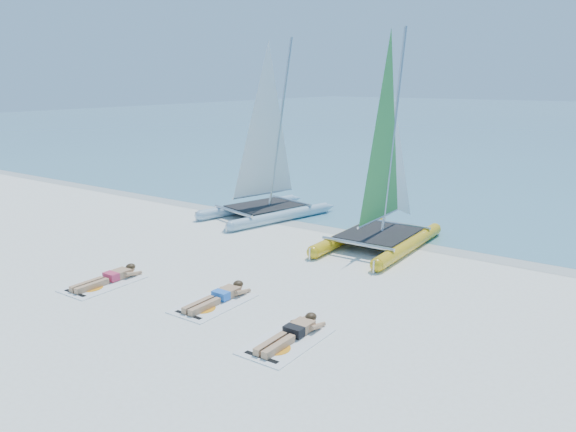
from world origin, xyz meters
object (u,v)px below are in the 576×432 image
object	(u,v)px
towel_b	(214,304)
sunbather_c	(293,332)
catamaran_yellow	(388,175)
towel_c	(287,341)
catamaran_blue	(266,163)
sunbather_a	(110,277)
towel_a	(103,284)
sunbather_b	(220,296)

from	to	relation	value
towel_b	sunbather_c	xyz separation A→B (m)	(2.29, -0.35, 0.11)
catamaran_yellow	towel_c	size ratio (longest dim) A/B	3.40
catamaran_blue	sunbather_a	size ratio (longest dim) A/B	3.60
towel_a	sunbather_a	distance (m)	0.22
towel_a	towel_b	size ratio (longest dim) A/B	1.00
catamaran_blue	towel_c	world-z (taller)	catamaran_blue
towel_b	towel_c	distance (m)	2.35
towel_b	sunbather_a	bearing A→B (deg)	-171.92
towel_a	sunbather_c	distance (m)	5.21
towel_b	sunbather_c	size ratio (longest dim) A/B	1.07
sunbather_a	sunbather_c	world-z (taller)	same
sunbather_b	towel_c	size ratio (longest dim) A/B	0.93
towel_a	towel_c	world-z (taller)	same
sunbather_a	towel_c	distance (m)	5.20
sunbather_a	sunbather_b	size ratio (longest dim) A/B	1.00
catamaran_blue	towel_c	xyz separation A→B (m)	(6.11, -7.42, -1.85)
catamaran_yellow	sunbather_b	xyz separation A→B (m)	(-0.95, -6.14, -1.86)
catamaran_blue	sunbather_b	xyz separation A→B (m)	(3.82, -6.68, -1.74)
towel_b	sunbather_b	size ratio (longest dim) A/B	1.07
catamaran_blue	sunbather_a	xyz separation A→B (m)	(0.91, -7.28, -1.74)
sunbather_b	towel_b	bearing A→B (deg)	-90.00
towel_a	sunbather_b	world-z (taller)	sunbather_b
catamaran_blue	towel_a	xyz separation A→B (m)	(0.91, -7.47, -1.85)
catamaran_yellow	sunbather_b	distance (m)	6.49
towel_b	sunbather_b	xyz separation A→B (m)	(-0.00, 0.19, 0.11)
catamaran_yellow	sunbather_a	bearing A→B (deg)	-120.84
catamaran_blue	sunbather_a	world-z (taller)	catamaran_blue
sunbather_c	sunbather_b	bearing A→B (deg)	166.56
towel_b	sunbather_b	world-z (taller)	sunbather_b
sunbather_b	sunbather_a	bearing A→B (deg)	-168.25
catamaran_blue	catamaran_yellow	xyz separation A→B (m)	(4.77, -0.54, 0.13)
sunbather_b	sunbather_c	size ratio (longest dim) A/B	1.00
sunbather_b	catamaran_yellow	bearing A→B (deg)	81.18
towel_b	towel_a	bearing A→B (deg)	-168.25
catamaran_yellow	sunbather_a	xyz separation A→B (m)	(-3.86, -6.75, -1.86)
sunbather_c	towel_a	bearing A→B (deg)	-177.25
catamaran_blue	towel_c	bearing A→B (deg)	-35.84
sunbather_a	towel_b	xyz separation A→B (m)	(2.91, 0.41, -0.11)
towel_a	sunbather_b	bearing A→B (deg)	15.32
towel_c	sunbather_c	size ratio (longest dim) A/B	1.07
sunbather_c	catamaran_yellow	bearing A→B (deg)	101.30
catamaran_yellow	sunbather_a	world-z (taller)	catamaran_yellow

